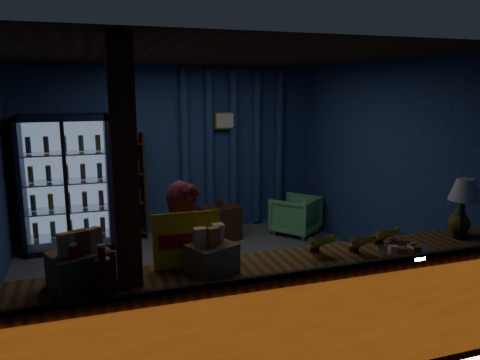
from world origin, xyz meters
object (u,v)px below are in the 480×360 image
object	(u,v)px
shopkeeper	(188,272)
pastry_tray	(404,249)
green_chair	(295,215)
table_lamp	(465,192)

from	to	relation	value
shopkeeper	pastry_tray	size ratio (longest dim) A/B	3.66
green_chair	pastry_tray	size ratio (longest dim) A/B	1.58
green_chair	shopkeeper	bearing A→B (deg)	12.30
shopkeeper	green_chair	xyz separation A→B (m)	(2.33, 2.84, -0.46)
table_lamp	green_chair	bearing A→B (deg)	90.47
pastry_tray	table_lamp	size ratio (longest dim) A/B	0.78
shopkeeper	green_chair	world-z (taller)	shopkeeper
shopkeeper	pastry_tray	bearing A→B (deg)	-25.70
table_lamp	shopkeeper	bearing A→B (deg)	168.89
pastry_tray	table_lamp	xyz separation A→B (m)	(0.70, 0.13, 0.39)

